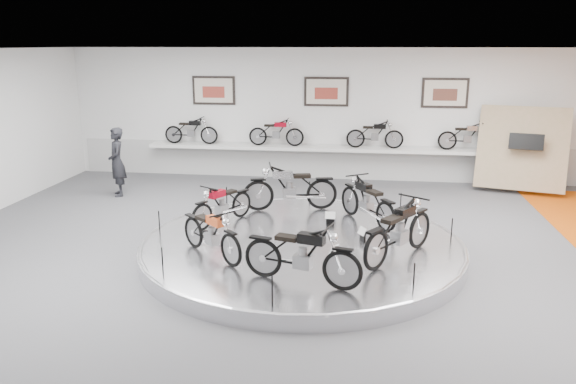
# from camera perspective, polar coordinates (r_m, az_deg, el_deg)

# --- Properties ---
(floor) EXTENTS (16.00, 16.00, 0.00)m
(floor) POSITION_cam_1_polar(r_m,az_deg,el_deg) (11.07, 1.23, -6.95)
(floor) COLOR #4F4F51
(floor) RESTS_ON ground
(ceiling) EXTENTS (16.00, 16.00, 0.00)m
(ceiling) POSITION_cam_1_polar(r_m,az_deg,el_deg) (10.28, 1.36, 14.24)
(ceiling) COLOR white
(ceiling) RESTS_ON wall_back
(wall_back) EXTENTS (16.00, 0.00, 16.00)m
(wall_back) POSITION_cam_1_polar(r_m,az_deg,el_deg) (17.38, 3.88, 7.84)
(wall_back) COLOR silver
(wall_back) RESTS_ON floor
(wall_front) EXTENTS (16.00, 0.00, 16.00)m
(wall_front) POSITION_cam_1_polar(r_m,az_deg,el_deg) (4.00, -10.42, -17.19)
(wall_front) COLOR silver
(wall_front) RESTS_ON floor
(dado_band) EXTENTS (15.68, 0.04, 1.10)m
(dado_band) POSITION_cam_1_polar(r_m,az_deg,el_deg) (17.59, 3.79, 3.14)
(dado_band) COLOR #BCBCBA
(dado_band) RESTS_ON floor
(display_platform) EXTENTS (6.40, 6.40, 0.30)m
(display_platform) POSITION_cam_1_polar(r_m,az_deg,el_deg) (11.29, 1.41, -5.68)
(display_platform) COLOR silver
(display_platform) RESTS_ON floor
(platform_rim) EXTENTS (6.40, 6.40, 0.10)m
(platform_rim) POSITION_cam_1_polar(r_m,az_deg,el_deg) (11.25, 1.41, -5.11)
(platform_rim) COLOR #B2B2BA
(platform_rim) RESTS_ON display_platform
(shelf) EXTENTS (11.00, 0.55, 0.10)m
(shelf) POSITION_cam_1_polar(r_m,az_deg,el_deg) (17.23, 3.75, 4.42)
(shelf) COLOR silver
(shelf) RESTS_ON wall_back
(poster_left) EXTENTS (1.35, 0.06, 0.88)m
(poster_left) POSITION_cam_1_polar(r_m,az_deg,el_deg) (17.84, -7.56, 10.19)
(poster_left) COLOR beige
(poster_left) RESTS_ON wall_back
(poster_center) EXTENTS (1.35, 0.06, 0.88)m
(poster_center) POSITION_cam_1_polar(r_m,az_deg,el_deg) (17.27, 3.91, 10.13)
(poster_center) COLOR beige
(poster_center) RESTS_ON wall_back
(poster_right) EXTENTS (1.35, 0.06, 0.88)m
(poster_right) POSITION_cam_1_polar(r_m,az_deg,el_deg) (17.39, 15.66, 9.66)
(poster_right) COLOR beige
(poster_right) RESTS_ON wall_back
(display_panel) EXTENTS (2.56, 1.52, 2.30)m
(display_panel) POSITION_cam_1_polar(r_m,az_deg,el_deg) (17.15, 22.67, 4.11)
(display_panel) COLOR tan
(display_panel) RESTS_ON floor
(shelf_bike_a) EXTENTS (1.22, 0.43, 0.73)m
(shelf_bike_a) POSITION_cam_1_polar(r_m,az_deg,el_deg) (17.94, -9.81, 6.00)
(shelf_bike_a) COLOR black
(shelf_bike_a) RESTS_ON shelf
(shelf_bike_b) EXTENTS (1.22, 0.43, 0.73)m
(shelf_bike_b) POSITION_cam_1_polar(r_m,az_deg,el_deg) (17.33, -1.20, 5.90)
(shelf_bike_b) COLOR maroon
(shelf_bike_b) RESTS_ON shelf
(shelf_bike_c) EXTENTS (1.22, 0.43, 0.73)m
(shelf_bike_c) POSITION_cam_1_polar(r_m,az_deg,el_deg) (17.13, 8.81, 5.63)
(shelf_bike_c) COLOR black
(shelf_bike_c) RESTS_ON shelf
(shelf_bike_d) EXTENTS (1.22, 0.43, 0.73)m
(shelf_bike_d) POSITION_cam_1_polar(r_m,az_deg,el_deg) (17.40, 17.77, 5.24)
(shelf_bike_d) COLOR #AAABAF
(shelf_bike_d) RESTS_ON shelf
(bike_a) EXTENTS (1.47, 1.78, 1.02)m
(bike_a) POSITION_cam_1_polar(r_m,az_deg,el_deg) (12.28, 8.06, -0.90)
(bike_a) COLOR black
(bike_a) RESTS_ON display_platform
(bike_b) EXTENTS (1.98, 1.06, 1.11)m
(bike_b) POSITION_cam_1_polar(r_m,az_deg,el_deg) (13.13, 0.22, 0.49)
(bike_b) COLOR #AAABAF
(bike_b) RESTS_ON display_platform
(bike_c) EXTENTS (1.24, 1.60, 0.90)m
(bike_c) POSITION_cam_1_polar(r_m,az_deg,el_deg) (12.22, -6.70, -1.20)
(bike_c) COLOR maroon
(bike_c) RESTS_ON display_platform
(bike_d) EXTENTS (1.54, 1.47, 0.93)m
(bike_d) POSITION_cam_1_polar(r_m,az_deg,el_deg) (10.37, -7.80, -4.11)
(bike_d) COLOR #BC4419
(bike_d) RESTS_ON display_platform
(bike_e) EXTENTS (1.84, 1.06, 1.02)m
(bike_e) POSITION_cam_1_polar(r_m,az_deg,el_deg) (9.13, 1.41, -6.33)
(bike_e) COLOR black
(bike_e) RESTS_ON display_platform
(bike_f) EXTENTS (1.60, 1.91, 1.10)m
(bike_f) POSITION_cam_1_polar(r_m,az_deg,el_deg) (10.35, 11.23, -3.82)
(bike_f) COLOR black
(bike_f) RESTS_ON display_platform
(visitor) EXTENTS (0.74, 0.83, 1.90)m
(visitor) POSITION_cam_1_polar(r_m,az_deg,el_deg) (16.17, -16.98, 2.93)
(visitor) COLOR black
(visitor) RESTS_ON floor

